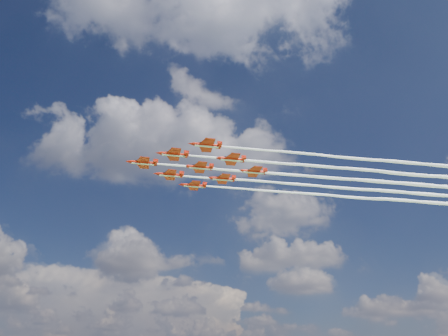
{
  "coord_description": "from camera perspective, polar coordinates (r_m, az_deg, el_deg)",
  "views": [
    {
      "loc": [
        9.71,
        -124.77,
        26.26
      ],
      "look_at": [
        9.04,
        2.4,
        86.66
      ],
      "focal_mm": 35.0,
      "sensor_mm": 36.0,
      "label": 1
    }
  ],
  "objects": [
    {
      "name": "jet_row3_port",
      "position": [
        156.15,
        25.33,
        0.37
      ],
      "size": [
        150.64,
        33.23,
        2.54
      ],
      "rotation": [
        0.0,
        0.0,
        0.19
      ],
      "color": "red"
    },
    {
      "name": "jet_row3_centre",
      "position": [
        167.65,
        22.44,
        -1.89
      ],
      "size": [
        150.64,
        33.23,
        2.54
      ],
      "rotation": [
        0.0,
        0.0,
        0.19
      ],
      "color": "red"
    },
    {
      "name": "jet_row4_starb",
      "position": [
        178.5,
        23.65,
        -3.06
      ],
      "size": [
        150.64,
        33.23,
        2.54
      ],
      "rotation": [
        0.0,
        0.0,
        0.19
      ],
      "color": "red"
    },
    {
      "name": "jet_row2_starb",
      "position": [
        169.13,
        18.48,
        -2.74
      ],
      "size": [
        150.64,
        33.23,
        2.54
      ],
      "rotation": [
        0.0,
        0.0,
        0.19
      ],
      "color": "red"
    },
    {
      "name": "jet_row3_starb",
      "position": [
        179.75,
        19.92,
        -3.85
      ],
      "size": [
        150.64,
        33.23,
        2.54
      ],
      "rotation": [
        0.0,
        0.0,
        0.19
      ],
      "color": "red"
    },
    {
      "name": "jet_row2_port",
      "position": [
        156.97,
        21.06,
        -0.56
      ],
      "size": [
        150.64,
        33.23,
        2.54
      ],
      "rotation": [
        0.0,
        0.0,
        0.19
      ],
      "color": "red"
    },
    {
      "name": "jet_row4_port",
      "position": [
        167.02,
        26.44,
        -1.03
      ],
      "size": [
        150.64,
        33.23,
        2.54
      ],
      "rotation": [
        0.0,
        0.0,
        0.19
      ],
      "color": "red"
    },
    {
      "name": "jet_lead",
      "position": [
        158.7,
        16.85,
        -1.48
      ],
      "size": [
        150.64,
        33.23,
        2.54
      ],
      "rotation": [
        0.0,
        0.0,
        0.19
      ],
      "color": "red"
    }
  ]
}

